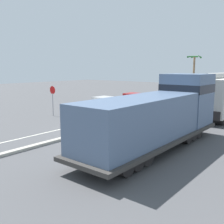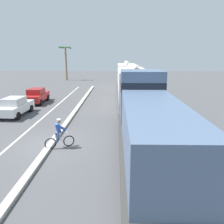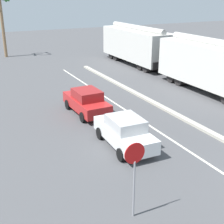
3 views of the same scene
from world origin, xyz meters
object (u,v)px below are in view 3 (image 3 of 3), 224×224
object	(u,v)px
parked_car_white	(125,132)
stop_sign	(134,166)
hopper_car_middle	(136,45)
palm_tree_near	(1,16)
hopper_car_lead	(214,67)
parked_car_red	(86,101)

from	to	relation	value
parked_car_white	stop_sign	size ratio (longest dim) A/B	1.48
hopper_car_middle	stop_sign	world-z (taller)	hopper_car_middle
hopper_car_middle	palm_tree_near	world-z (taller)	palm_tree_near
hopper_car_lead	parked_car_red	distance (m)	10.61
parked_car_white	palm_tree_near	size ratio (longest dim) A/B	0.61
hopper_car_middle	palm_tree_near	distance (m)	16.36
parked_car_white	palm_tree_near	xyz separation A→B (m)	(-1.48, 27.30, 4.04)
hopper_car_middle	parked_car_white	world-z (taller)	hopper_car_middle
parked_car_red	palm_tree_near	size ratio (longest dim) A/B	0.60
hopper_car_lead	hopper_car_middle	distance (m)	11.60
parked_car_white	parked_car_red	bearing A→B (deg)	89.34
parked_car_red	stop_sign	world-z (taller)	stop_sign
parked_car_white	parked_car_red	xyz separation A→B (m)	(0.06, 5.21, 0.00)
hopper_car_lead	palm_tree_near	distance (m)	25.50
parked_car_white	stop_sign	xyz separation A→B (m)	(-2.32, -4.84, 1.21)
hopper_car_lead	stop_sign	bearing A→B (deg)	-142.67
hopper_car_middle	palm_tree_near	size ratio (longest dim) A/B	1.51
stop_sign	palm_tree_near	distance (m)	32.27
hopper_car_lead	stop_sign	size ratio (longest dim) A/B	3.68
hopper_car_lead	parked_car_white	distance (m)	11.78
hopper_car_middle	stop_sign	xyz separation A→B (m)	(-12.91, -21.45, -0.05)
stop_sign	palm_tree_near	xyz separation A→B (m)	(0.85, 32.14, 2.84)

